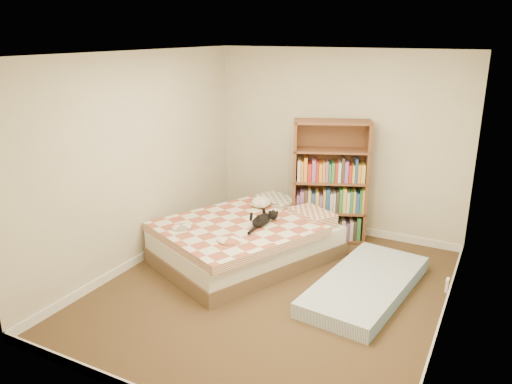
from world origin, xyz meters
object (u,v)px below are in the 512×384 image
at_px(bed, 248,239).
at_px(floor_mattress, 366,285).
at_px(white_dog, 261,202).
at_px(bookshelf, 330,197).
at_px(black_cat, 263,219).

xyz_separation_m(bed, floor_mattress, (1.54, -0.16, -0.17)).
bearing_deg(white_dog, bookshelf, 41.56).
height_order(bookshelf, white_dog, bookshelf).
bearing_deg(bookshelf, black_cat, -135.74).
distance_m(bed, floor_mattress, 1.55).
xyz_separation_m(floor_mattress, white_dog, (-1.61, 0.68, 0.48)).
bearing_deg(white_dog, black_cat, -55.79).
height_order(bed, bookshelf, bookshelf).
distance_m(black_cat, white_dog, 0.60).
xyz_separation_m(bookshelf, floor_mattress, (0.86, -1.22, -0.50)).
distance_m(bed, bookshelf, 1.30).
relative_size(bookshelf, black_cat, 2.59).
distance_m(bed, white_dog, 0.61).
bearing_deg(white_dog, floor_mattress, -17.05).
height_order(bookshelf, black_cat, bookshelf).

